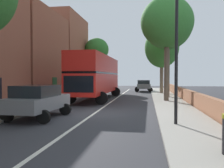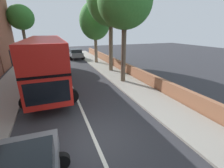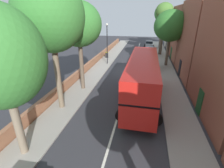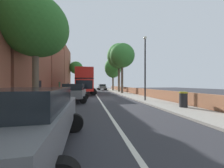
{
  "view_description": "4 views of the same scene",
  "coord_description": "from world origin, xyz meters",
  "px_view_note": "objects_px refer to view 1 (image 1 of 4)",
  "views": [
    {
      "loc": [
        3.08,
        -13.74,
        2.16
      ],
      "look_at": [
        0.6,
        2.76,
        1.65
      ],
      "focal_mm": 37.83,
      "sensor_mm": 36.0,
      "label": 1
    },
    {
      "loc": [
        -1.37,
        -5.56,
        4.68
      ],
      "look_at": [
        1.83,
        2.5,
        1.61
      ],
      "focal_mm": 24.63,
      "sensor_mm": 36.0,
      "label": 2
    },
    {
      "loc": [
        -1.81,
        22.74,
        7.68
      ],
      "look_at": [
        1.11,
        8.44,
        1.53
      ],
      "focal_mm": 26.57,
      "sensor_mm": 36.0,
      "label": 3
    },
    {
      "loc": [
        -1.12,
        -14.91,
        1.71
      ],
      "look_at": [
        2.26,
        3.68,
        1.72
      ],
      "focal_mm": 20.22,
      "sensor_mm": 36.0,
      "label": 4
    }
  ],
  "objects_px": {
    "street_tree_right_5": "(168,24)",
    "street_tree_left_6": "(97,50)",
    "parked_car_grey_left_1": "(38,100)",
    "street_tree_right_1": "(167,23)",
    "street_tree_right_3": "(162,48)",
    "lamppost_right": "(176,38)",
    "double_decker_bus": "(96,75)",
    "parked_car_grey_right_0": "(143,85)"
  },
  "relations": [
    {
      "from": "parked_car_grey_left_1",
      "to": "street_tree_right_1",
      "type": "xyz_separation_m",
      "value": [
        7.19,
        9.23,
        5.79
      ]
    },
    {
      "from": "parked_car_grey_right_0",
      "to": "parked_car_grey_left_1",
      "type": "relative_size",
      "value": 0.97
    },
    {
      "from": "parked_car_grey_right_0",
      "to": "street_tree_left_6",
      "type": "bearing_deg",
      "value": 165.99
    },
    {
      "from": "parked_car_grey_left_1",
      "to": "street_tree_right_1",
      "type": "relative_size",
      "value": 0.48
    },
    {
      "from": "parked_car_grey_right_0",
      "to": "parked_car_grey_left_1",
      "type": "bearing_deg",
      "value": -102.18
    },
    {
      "from": "double_decker_bus",
      "to": "street_tree_right_5",
      "type": "xyz_separation_m",
      "value": [
        6.81,
        3.0,
        5.22
      ]
    },
    {
      "from": "street_tree_right_5",
      "to": "street_tree_left_6",
      "type": "relative_size",
      "value": 1.25
    },
    {
      "from": "parked_car_grey_left_1",
      "to": "street_tree_right_5",
      "type": "height_order",
      "value": "street_tree_right_5"
    },
    {
      "from": "street_tree_right_1",
      "to": "street_tree_left_6",
      "type": "bearing_deg",
      "value": 121.12
    },
    {
      "from": "street_tree_right_3",
      "to": "street_tree_left_6",
      "type": "xyz_separation_m",
      "value": [
        -9.67,
        6.33,
        0.59
      ]
    },
    {
      "from": "street_tree_right_5",
      "to": "lamppost_right",
      "type": "relative_size",
      "value": 1.61
    },
    {
      "from": "parked_car_grey_left_1",
      "to": "street_tree_right_3",
      "type": "bearing_deg",
      "value": 68.57
    },
    {
      "from": "double_decker_bus",
      "to": "street_tree_right_3",
      "type": "height_order",
      "value": "street_tree_right_3"
    },
    {
      "from": "street_tree_left_6",
      "to": "lamppost_right",
      "type": "xyz_separation_m",
      "value": [
        9.14,
        -26.01,
        -2.55
      ]
    },
    {
      "from": "parked_car_grey_right_0",
      "to": "street_tree_right_5",
      "type": "height_order",
      "value": "street_tree_right_5"
    },
    {
      "from": "parked_car_grey_left_1",
      "to": "lamppost_right",
      "type": "bearing_deg",
      "value": -8.34
    },
    {
      "from": "street_tree_right_5",
      "to": "street_tree_left_6",
      "type": "bearing_deg",
      "value": 130.64
    },
    {
      "from": "parked_car_grey_left_1",
      "to": "street_tree_right_1",
      "type": "bearing_deg",
      "value": 52.06
    },
    {
      "from": "street_tree_right_3",
      "to": "lamppost_right",
      "type": "xyz_separation_m",
      "value": [
        -0.53,
        -19.68,
        -1.96
      ]
    },
    {
      "from": "street_tree_right_3",
      "to": "street_tree_right_5",
      "type": "distance_m",
      "value": 5.57
    },
    {
      "from": "street_tree_right_1",
      "to": "street_tree_left_6",
      "type": "distance_m",
      "value": 18.45
    },
    {
      "from": "street_tree_right_1",
      "to": "lamppost_right",
      "type": "bearing_deg",
      "value": -92.19
    },
    {
      "from": "parked_car_grey_right_0",
      "to": "street_tree_right_5",
      "type": "relative_size",
      "value": 0.4
    },
    {
      "from": "lamppost_right",
      "to": "parked_car_grey_right_0",
      "type": "bearing_deg",
      "value": 94.25
    },
    {
      "from": "double_decker_bus",
      "to": "lamppost_right",
      "type": "xyz_separation_m",
      "value": [
        6.0,
        -11.42,
        1.45
      ]
    },
    {
      "from": "street_tree_right_5",
      "to": "street_tree_left_6",
      "type": "xyz_separation_m",
      "value": [
        -9.95,
        11.59,
        -1.22
      ]
    },
    {
      "from": "parked_car_grey_right_0",
      "to": "lamppost_right",
      "type": "distance_m",
      "value": 24.41
    },
    {
      "from": "street_tree_right_5",
      "to": "lamppost_right",
      "type": "distance_m",
      "value": 14.93
    },
    {
      "from": "street_tree_right_1",
      "to": "lamppost_right",
      "type": "xyz_separation_m",
      "value": [
        -0.39,
        -10.22,
        -2.95
      ]
    },
    {
      "from": "parked_car_grey_right_0",
      "to": "street_tree_right_1",
      "type": "relative_size",
      "value": 0.46
    },
    {
      "from": "double_decker_bus",
      "to": "parked_car_grey_right_0",
      "type": "relative_size",
      "value": 2.81
    },
    {
      "from": "parked_car_grey_left_1",
      "to": "street_tree_right_5",
      "type": "xyz_separation_m",
      "value": [
        7.61,
        13.42,
        6.61
      ]
    },
    {
      "from": "parked_car_grey_left_1",
      "to": "lamppost_right",
      "type": "distance_m",
      "value": 7.44
    },
    {
      "from": "street_tree_right_3",
      "to": "street_tree_right_5",
      "type": "xyz_separation_m",
      "value": [
        0.28,
        -5.26,
        1.81
      ]
    },
    {
      "from": "lamppost_right",
      "to": "double_decker_bus",
      "type": "bearing_deg",
      "value": 117.72
    },
    {
      "from": "street_tree_right_3",
      "to": "street_tree_left_6",
      "type": "distance_m",
      "value": 11.57
    },
    {
      "from": "parked_car_grey_left_1",
      "to": "street_tree_left_6",
      "type": "xyz_separation_m",
      "value": [
        -2.34,
        25.01,
        5.39
      ]
    },
    {
      "from": "street_tree_right_5",
      "to": "street_tree_left_6",
      "type": "distance_m",
      "value": 15.32
    },
    {
      "from": "parked_car_grey_right_0",
      "to": "parked_car_grey_left_1",
      "type": "xyz_separation_m",
      "value": [
        -5.01,
        -23.18,
        0.03
      ]
    },
    {
      "from": "parked_car_grey_left_1",
      "to": "street_tree_right_3",
      "type": "distance_m",
      "value": 20.64
    },
    {
      "from": "street_tree_right_1",
      "to": "lamppost_right",
      "type": "height_order",
      "value": "street_tree_right_1"
    },
    {
      "from": "double_decker_bus",
      "to": "parked_car_grey_left_1",
      "type": "relative_size",
      "value": 2.73
    }
  ]
}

